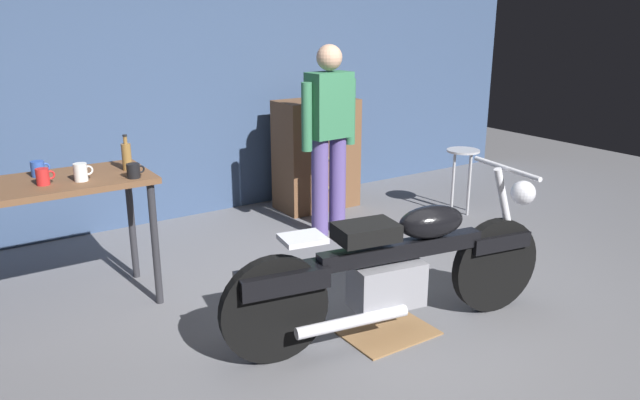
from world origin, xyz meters
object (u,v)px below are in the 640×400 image
Objects in this scene: wooden_dresser at (316,154)px; bottle at (127,156)px; mug_blue_enamel at (38,169)px; mug_white_ceramic at (81,172)px; shop_stool at (462,164)px; person_standing at (329,132)px; mug_black_matte at (134,171)px; mug_red_diner at (43,177)px; motorcycle at (397,266)px.

bottle is at bearing -155.74° from wooden_dresser.
mug_blue_enamel is 0.34m from mug_white_ceramic.
bottle is (0.54, -0.14, 0.05)m from mug_blue_enamel.
wooden_dresser is (-1.10, 0.95, 0.05)m from shop_stool.
mug_blue_enamel is (-2.37, -0.12, 0.03)m from person_standing.
mug_white_ceramic is at bearing 159.92° from mug_black_matte.
mug_blue_enamel is 0.56m from bottle.
shop_stool is 5.33× the size of mug_white_ceramic.
bottle reaches higher than mug_white_ceramic.
mug_red_diner is at bearing -158.50° from wooden_dresser.
motorcycle is 2.65m from wooden_dresser.
mug_blue_enamel is at bearing 87.16° from mug_red_diner.
mug_black_matte is 0.54m from mug_red_diner.
mug_red_diner is at bearing 4.35° from person_standing.
bottle is at bearing 137.37° from motorcycle.
person_standing is at bearing 170.53° from shop_stool.
shop_stool is 5.37× the size of mug_blue_enamel.
wooden_dresser is at bearing 24.26° from bottle.
bottle is (-2.16, -0.97, 0.45)m from wooden_dresser.
motorcycle is 1.97× the size of wooden_dresser.
shop_stool is 0.58× the size of wooden_dresser.
wooden_dresser is 9.68× the size of mug_red_diner.
motorcycle is 1.78m from mug_black_matte.
motorcycle is 19.12× the size of mug_red_diner.
wooden_dresser reaches higher than shop_stool.
person_standing is at bearing 15.03° from mug_black_matte.
mug_red_diner is 0.56m from bottle.
person_standing reaches higher than wooden_dresser.
person_standing reaches higher than mug_black_matte.
mug_black_matte is 0.24m from bottle.
mug_red_diner is at bearing -178.18° from shop_stool.
shop_stool is at bearing 2.43° from mug_white_ceramic.
person_standing reaches higher than shop_stool.
mug_red_diner is at bearing -92.84° from mug_blue_enamel.
motorcycle is 18.08× the size of mug_white_ceramic.
bottle is at bearing 82.99° from mug_black_matte.
shop_stool is 5.47× the size of mug_black_matte.
mug_red_diner is (-2.38, -0.36, 0.03)m from person_standing.
mug_white_ceramic is (-2.49, -1.10, 0.41)m from wooden_dresser.
mug_blue_enamel is at bearing 127.77° from mug_white_ceramic.
mug_black_matte is at bearing -151.12° from wooden_dresser.
bottle is (0.33, 0.12, 0.04)m from mug_white_ceramic.
mug_black_matte is (-2.19, -1.21, 0.40)m from wooden_dresser.
person_standing is 2.61× the size of shop_stool.
mug_white_ceramic reaches higher than mug_black_matte.
person_standing is 1.52× the size of wooden_dresser.
wooden_dresser is 2.75m from mug_white_ceramic.
motorcycle reaches higher than shop_stool.
motorcycle is 1.30× the size of person_standing.
mug_red_diner is at bearing 171.80° from mug_white_ceramic.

